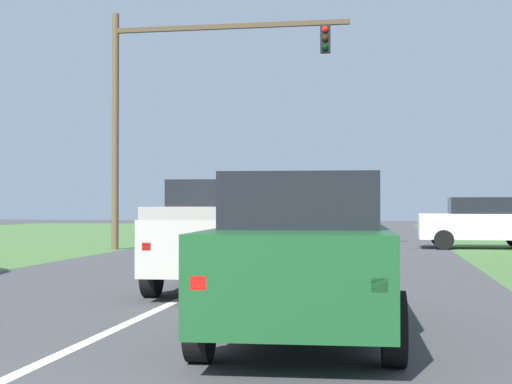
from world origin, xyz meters
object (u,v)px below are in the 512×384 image
Objects in this scene: traffic_light at (174,91)px; crossing_suv_far at (482,222)px; pickup_truck_lead at (226,233)px; red_suv_near at (305,251)px.

traffic_light is 1.91× the size of crossing_suv_far.
traffic_light is at bearing 110.49° from pickup_truck_lead.
red_suv_near is at bearing -69.09° from traffic_light.
pickup_truck_lead is 0.70× the size of traffic_light.
traffic_light is (-6.16, 16.11, 4.41)m from red_suv_near.
traffic_light reaches higher than pickup_truck_lead.
traffic_light is at bearing 110.91° from red_suv_near.
crossing_suv_far is (6.28, 13.85, -0.06)m from pickup_truck_lead.
traffic_light is (-4.17, 11.16, 4.40)m from pickup_truck_lead.
red_suv_near is 19.29m from crossing_suv_far.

